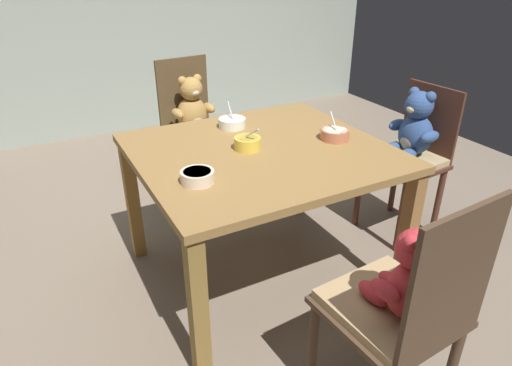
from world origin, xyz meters
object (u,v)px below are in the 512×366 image
(porridge_bowl_yellow_center, at_px, (248,143))
(porridge_bowl_white_far_center, at_px, (232,123))
(teddy_chair_near_front, at_px, (403,299))
(porridge_bowl_cream_near_left, at_px, (197,177))
(teddy_chair_near_right, at_px, (411,142))
(dining_table, at_px, (261,167))
(teddy_chair_far_center, at_px, (194,121))
(porridge_bowl_terracotta_near_right, at_px, (335,134))

(porridge_bowl_yellow_center, distance_m, porridge_bowl_white_far_center, 0.30)
(teddy_chair_near_front, relative_size, porridge_bowl_cream_near_left, 7.04)
(teddy_chair_near_right, height_order, porridge_bowl_cream_near_left, teddy_chair_near_right)
(teddy_chair_near_right, distance_m, porridge_bowl_cream_near_left, 1.38)
(teddy_chair_near_front, xyz_separation_m, porridge_bowl_white_far_center, (-0.01, 1.25, 0.20))
(teddy_chair_near_right, bearing_deg, porridge_bowl_cream_near_left, 2.79)
(teddy_chair_near_front, xyz_separation_m, teddy_chair_near_right, (0.96, 0.92, 0.03))
(dining_table, relative_size, teddy_chair_near_front, 1.20)
(dining_table, height_order, porridge_bowl_white_far_center, porridge_bowl_white_far_center)
(teddy_chair_near_front, height_order, porridge_bowl_yellow_center, teddy_chair_near_front)
(dining_table, xyz_separation_m, teddy_chair_far_center, (0.01, 0.92, -0.06))
(porridge_bowl_white_far_center, bearing_deg, porridge_bowl_terracotta_near_right, -46.46)
(teddy_chair_far_center, bearing_deg, teddy_chair_near_front, -5.20)
(teddy_chair_near_front, height_order, porridge_bowl_cream_near_left, teddy_chair_near_front)
(teddy_chair_near_front, distance_m, porridge_bowl_yellow_center, 0.98)
(dining_table, bearing_deg, teddy_chair_near_front, -89.24)
(teddy_chair_near_right, bearing_deg, porridge_bowl_yellow_center, -6.44)
(teddy_chair_far_center, height_order, porridge_bowl_cream_near_left, teddy_chair_far_center)
(teddy_chair_far_center, bearing_deg, porridge_bowl_white_far_center, -5.86)
(dining_table, distance_m, teddy_chair_far_center, 0.92)
(teddy_chair_near_right, bearing_deg, dining_table, -4.87)
(porridge_bowl_terracotta_near_right, xyz_separation_m, porridge_bowl_cream_near_left, (-0.76, -0.12, -0.00))
(teddy_chair_far_center, height_order, porridge_bowl_white_far_center, teddy_chair_far_center)
(dining_table, height_order, porridge_bowl_cream_near_left, porridge_bowl_cream_near_left)
(dining_table, distance_m, porridge_bowl_white_far_center, 0.34)
(teddy_chair_far_center, height_order, porridge_bowl_yellow_center, teddy_chair_far_center)
(porridge_bowl_terracotta_near_right, bearing_deg, porridge_bowl_white_far_center, 133.54)
(porridge_bowl_yellow_center, bearing_deg, teddy_chair_near_front, -85.93)
(teddy_chair_far_center, bearing_deg, porridge_bowl_yellow_center, -9.63)
(teddy_chair_far_center, relative_size, porridge_bowl_white_far_center, 6.34)
(teddy_chair_near_right, xyz_separation_m, porridge_bowl_terracotta_near_right, (-0.60, -0.05, 0.18))
(teddy_chair_near_front, distance_m, porridge_bowl_terracotta_near_right, 0.96)
(teddy_chair_near_right, height_order, teddy_chair_far_center, teddy_chair_far_center)
(porridge_bowl_yellow_center, bearing_deg, porridge_bowl_cream_near_left, -147.72)
(teddy_chair_near_right, xyz_separation_m, teddy_chair_far_center, (-0.96, 0.93, -0.00))
(teddy_chair_near_right, relative_size, teddy_chair_far_center, 0.93)
(teddy_chair_far_center, relative_size, porridge_bowl_yellow_center, 7.26)
(teddy_chair_near_front, relative_size, porridge_bowl_yellow_center, 7.28)
(porridge_bowl_yellow_center, bearing_deg, teddy_chair_far_center, 85.50)
(teddy_chair_far_center, bearing_deg, porridge_bowl_cream_near_left, -25.03)
(teddy_chair_far_center, xyz_separation_m, porridge_bowl_yellow_center, (-0.07, -0.89, 0.18))
(teddy_chair_near_front, distance_m, porridge_bowl_white_far_center, 1.27)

